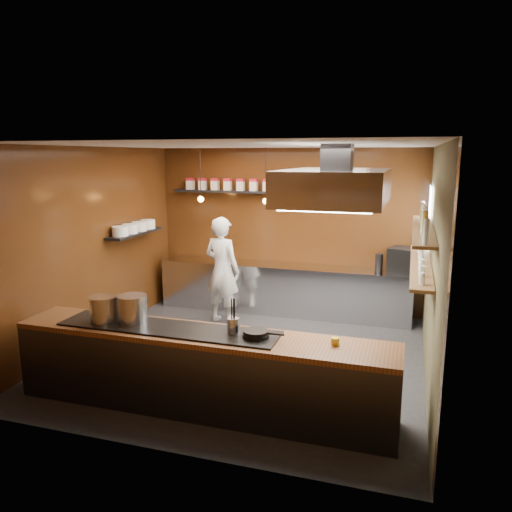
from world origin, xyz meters
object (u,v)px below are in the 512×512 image
at_px(stockpot_small, 132,309).
at_px(espresso_machine, 403,261).
at_px(chef, 222,270).
at_px(stockpot_large, 104,309).
at_px(extractor_hood, 336,186).

distance_m(stockpot_small, espresso_machine, 4.75).
bearing_deg(chef, stockpot_small, 105.28).
bearing_deg(chef, stockpot_large, 99.07).
bearing_deg(extractor_hood, stockpot_small, -152.12).
relative_size(stockpot_large, chef, 0.17).
xyz_separation_m(extractor_hood, espresso_machine, (0.80, 2.54, -1.39)).
relative_size(extractor_hood, espresso_machine, 4.57).
bearing_deg(espresso_machine, stockpot_large, -111.97).
bearing_deg(stockpot_small, chef, 89.70).
bearing_deg(stockpot_large, espresso_machine, 48.95).
relative_size(stockpot_small, chef, 0.19).
bearing_deg(chef, extractor_hood, 157.08).
distance_m(stockpot_small, chef, 2.88).
xyz_separation_m(stockpot_small, espresso_machine, (2.98, 3.70, 0.02)).
bearing_deg(espresso_machine, extractor_hood, -88.38).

